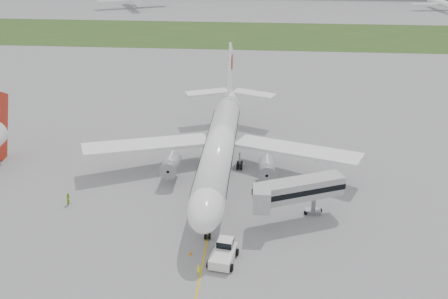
# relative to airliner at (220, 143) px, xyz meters

# --- Properties ---
(ground) EXTENTS (600.00, 600.00, 0.00)m
(ground) POSITION_rel_airliner_xyz_m (0.00, -4.87, -5.66)
(ground) COLOR gray
(ground) RESTS_ON ground
(apron_markings) EXTENTS (70.00, 70.00, 0.04)m
(apron_markings) POSITION_rel_airliner_xyz_m (0.00, -9.87, -5.66)
(apron_markings) COLOR gold
(apron_markings) RESTS_ON ground
(grass_strip) EXTENTS (600.00, 50.00, 0.02)m
(grass_strip) POSITION_rel_airliner_xyz_m (0.00, 115.13, -5.65)
(grass_strip) COLOR #2E471A
(grass_strip) RESTS_ON ground
(airliner) EXTENTS (48.13, 53.95, 17.88)m
(airliner) POSITION_rel_airliner_xyz_m (0.00, 0.00, 0.00)
(airliner) COLOR white
(airliner) RESTS_ON ground
(pushback_tug) EXTENTS (3.95, 5.28, 2.52)m
(pushback_tug) POSITION_rel_airliner_xyz_m (2.62, -24.27, -4.50)
(pushback_tug) COLOR white
(pushback_tug) RESTS_ON ground
(jet_bridge) EXTENTS (13.59, 8.99, 6.57)m
(jet_bridge) POSITION_rel_airliner_xyz_m (11.86, -14.01, -0.80)
(jet_bridge) COLOR #B0B0B3
(jet_bridge) RESTS_ON ground
(safety_cone_left) EXTENTS (0.44, 0.44, 0.60)m
(safety_cone_left) POSITION_rel_airliner_xyz_m (-1.84, -23.59, -5.36)
(safety_cone_left) COLOR orange
(safety_cone_left) RESTS_ON ground
(safety_cone_right) EXTENTS (0.43, 0.43, 0.60)m
(safety_cone_right) POSITION_rel_airliner_xyz_m (2.89, -26.54, -5.36)
(safety_cone_right) COLOR orange
(safety_cone_right) RESTS_ON ground
(ground_crew_near) EXTENTS (0.63, 0.49, 1.51)m
(ground_crew_near) POSITION_rel_airliner_xyz_m (-0.23, -27.63, -4.90)
(ground_crew_near) COLOR #E7FF2A
(ground_crew_near) RESTS_ON ground
(ground_crew_far) EXTENTS (0.87, 1.04, 1.92)m
(ground_crew_far) POSITION_rel_airliner_xyz_m (-22.38, -12.52, -4.70)
(ground_crew_far) COLOR #8FC420
(ground_crew_far) RESTS_ON ground
(distant_aircraft_left) EXTENTS (45.01, 43.04, 13.43)m
(distant_aircraft_left) POSITION_rel_airliner_xyz_m (-59.76, 174.32, -5.66)
(distant_aircraft_left) COLOR white
(distant_aircraft_left) RESTS_ON ground
(distant_aircraft_right) EXTENTS (30.83, 28.09, 10.54)m
(distant_aircraft_right) POSITION_rel_airliner_xyz_m (90.56, 179.66, -5.66)
(distant_aircraft_right) COLOR white
(distant_aircraft_right) RESTS_ON ground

